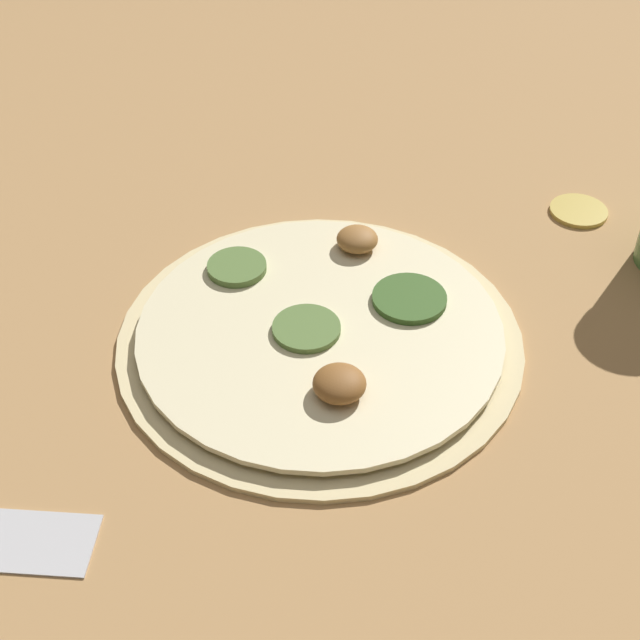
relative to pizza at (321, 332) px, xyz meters
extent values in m
plane|color=tan|center=(0.00, 0.00, -0.01)|extent=(3.00, 3.00, 0.00)
cylinder|color=beige|center=(0.00, 0.00, 0.00)|extent=(0.26, 0.26, 0.01)
cylinder|color=beige|center=(0.00, 0.00, 0.00)|extent=(0.24, 0.24, 0.00)
cylinder|color=#567538|center=(0.01, 0.00, 0.01)|extent=(0.04, 0.04, 0.00)
ellipsoid|color=brown|center=(0.01, 0.06, 0.01)|extent=(0.03, 0.03, 0.02)
ellipsoid|color=#996633|center=(-0.06, -0.07, 0.01)|extent=(0.03, 0.03, 0.01)
cylinder|color=#567538|center=(0.03, -0.08, 0.01)|extent=(0.04, 0.04, 0.01)
cylinder|color=#385B23|center=(-0.06, 0.00, 0.01)|extent=(0.05, 0.05, 0.00)
cylinder|color=gold|center=(-0.24, -0.05, 0.00)|extent=(0.04, 0.04, 0.01)
camera|label=1|loc=(0.17, 0.39, 0.39)|focal=50.00mm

